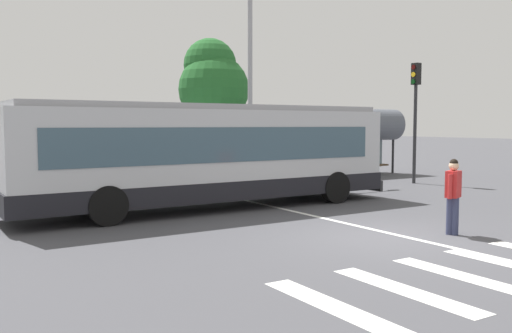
{
  "coord_description": "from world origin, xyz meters",
  "views": [
    {
      "loc": [
        -8.74,
        -8.72,
        2.48
      ],
      "look_at": [
        -0.55,
        4.49,
        1.3
      ],
      "focal_mm": 38.71,
      "sensor_mm": 36.0,
      "label": 1
    }
  ],
  "objects_px": {
    "parked_car_blue": "(102,162)",
    "traffic_light_far_corner": "(415,104)",
    "parked_car_white": "(206,158)",
    "twin_arm_street_lamp": "(250,57)",
    "parked_car_charcoal": "(34,165)",
    "parked_car_silver": "(153,160)",
    "pedestrian_crossing_street": "(453,192)",
    "background_tree_right": "(213,82)",
    "bus_stop_shelter": "(358,126)",
    "city_transit_bus": "(209,155)"
  },
  "relations": [
    {
      "from": "parked_car_blue",
      "to": "traffic_light_far_corner",
      "type": "xyz_separation_m",
      "value": [
        10.71,
        -8.75,
        2.6
      ]
    },
    {
      "from": "parked_car_white",
      "to": "twin_arm_street_lamp",
      "type": "xyz_separation_m",
      "value": [
        -0.38,
        -4.99,
        4.56
      ]
    },
    {
      "from": "parked_car_charcoal",
      "to": "traffic_light_far_corner",
      "type": "xyz_separation_m",
      "value": [
        13.61,
        -8.88,
        2.6
      ]
    },
    {
      "from": "parked_car_blue",
      "to": "parked_car_white",
      "type": "bearing_deg",
      "value": 1.24
    },
    {
      "from": "parked_car_charcoal",
      "to": "traffic_light_far_corner",
      "type": "bearing_deg",
      "value": -33.14
    },
    {
      "from": "parked_car_charcoal",
      "to": "parked_car_silver",
      "type": "xyz_separation_m",
      "value": [
        5.57,
        0.48,
        0.0
      ]
    },
    {
      "from": "parked_car_blue",
      "to": "pedestrian_crossing_street",
      "type": "bearing_deg",
      "value": -79.83
    },
    {
      "from": "parked_car_charcoal",
      "to": "background_tree_right",
      "type": "relative_size",
      "value": 0.63
    },
    {
      "from": "parked_car_blue",
      "to": "traffic_light_far_corner",
      "type": "relative_size",
      "value": 0.9
    },
    {
      "from": "parked_car_white",
      "to": "bus_stop_shelter",
      "type": "xyz_separation_m",
      "value": [
        5.93,
        -4.79,
        1.65
      ]
    },
    {
      "from": "pedestrian_crossing_street",
      "to": "parked_car_blue",
      "type": "distance_m",
      "value": 17.13
    },
    {
      "from": "city_transit_bus",
      "to": "background_tree_right",
      "type": "distance_m",
      "value": 14.9
    },
    {
      "from": "traffic_light_far_corner",
      "to": "parked_car_charcoal",
      "type": "bearing_deg",
      "value": 146.86
    },
    {
      "from": "parked_car_silver",
      "to": "city_transit_bus",
      "type": "bearing_deg",
      "value": -102.8
    },
    {
      "from": "pedestrian_crossing_street",
      "to": "traffic_light_far_corner",
      "type": "relative_size",
      "value": 0.34
    },
    {
      "from": "parked_car_silver",
      "to": "parked_car_charcoal",
      "type": "bearing_deg",
      "value": -175.08
    },
    {
      "from": "bus_stop_shelter",
      "to": "pedestrian_crossing_street",
      "type": "bearing_deg",
      "value": -124.05
    },
    {
      "from": "parked_car_silver",
      "to": "parked_car_blue",
      "type": "bearing_deg",
      "value": -167.04
    },
    {
      "from": "parked_car_charcoal",
      "to": "parked_car_white",
      "type": "xyz_separation_m",
      "value": [
        8.22,
        -0.02,
        0.0
      ]
    },
    {
      "from": "background_tree_right",
      "to": "city_transit_bus",
      "type": "bearing_deg",
      "value": -117.78
    },
    {
      "from": "twin_arm_street_lamp",
      "to": "pedestrian_crossing_street",
      "type": "bearing_deg",
      "value": -99.11
    },
    {
      "from": "parked_car_charcoal",
      "to": "bus_stop_shelter",
      "type": "distance_m",
      "value": 15.04
    },
    {
      "from": "city_transit_bus",
      "to": "traffic_light_far_corner",
      "type": "distance_m",
      "value": 10.83
    },
    {
      "from": "traffic_light_far_corner",
      "to": "background_tree_right",
      "type": "distance_m",
      "value": 11.88
    },
    {
      "from": "parked_car_white",
      "to": "background_tree_right",
      "type": "xyz_separation_m",
      "value": [
        1.61,
        2.31,
        4.05
      ]
    },
    {
      "from": "city_transit_bus",
      "to": "parked_car_white",
      "type": "bearing_deg",
      "value": 63.93
    },
    {
      "from": "parked_car_white",
      "to": "city_transit_bus",
      "type": "bearing_deg",
      "value": -116.07
    },
    {
      "from": "twin_arm_street_lamp",
      "to": "parked_car_white",
      "type": "bearing_deg",
      "value": 85.63
    },
    {
      "from": "city_transit_bus",
      "to": "parked_car_white",
      "type": "height_order",
      "value": "city_transit_bus"
    },
    {
      "from": "parked_car_silver",
      "to": "parked_car_white",
      "type": "bearing_deg",
      "value": -10.68
    },
    {
      "from": "bus_stop_shelter",
      "to": "background_tree_right",
      "type": "bearing_deg",
      "value": 121.29
    },
    {
      "from": "city_transit_bus",
      "to": "parked_car_silver",
      "type": "height_order",
      "value": "city_transit_bus"
    },
    {
      "from": "parked_car_white",
      "to": "bus_stop_shelter",
      "type": "distance_m",
      "value": 7.8
    },
    {
      "from": "city_transit_bus",
      "to": "parked_car_blue",
      "type": "bearing_deg",
      "value": 90.9
    },
    {
      "from": "parked_car_white",
      "to": "twin_arm_street_lamp",
      "type": "bearing_deg",
      "value": -94.37
    },
    {
      "from": "bus_stop_shelter",
      "to": "parked_car_charcoal",
      "type": "bearing_deg",
      "value": 161.23
    },
    {
      "from": "parked_car_blue",
      "to": "twin_arm_street_lamp",
      "type": "height_order",
      "value": "twin_arm_street_lamp"
    },
    {
      "from": "city_transit_bus",
      "to": "twin_arm_street_lamp",
      "type": "distance_m",
      "value": 8.24
    },
    {
      "from": "parked_car_white",
      "to": "background_tree_right",
      "type": "height_order",
      "value": "background_tree_right"
    },
    {
      "from": "traffic_light_far_corner",
      "to": "twin_arm_street_lamp",
      "type": "height_order",
      "value": "twin_arm_street_lamp"
    },
    {
      "from": "parked_car_charcoal",
      "to": "background_tree_right",
      "type": "distance_m",
      "value": 10.88
    },
    {
      "from": "pedestrian_crossing_street",
      "to": "parked_car_charcoal",
      "type": "bearing_deg",
      "value": 109.2
    },
    {
      "from": "parked_car_white",
      "to": "background_tree_right",
      "type": "bearing_deg",
      "value": 55.08
    },
    {
      "from": "pedestrian_crossing_street",
      "to": "parked_car_white",
      "type": "relative_size",
      "value": 0.38
    },
    {
      "from": "parked_car_blue",
      "to": "parked_car_silver",
      "type": "distance_m",
      "value": 2.75
    },
    {
      "from": "twin_arm_street_lamp",
      "to": "parked_car_blue",
      "type": "bearing_deg",
      "value": 135.42
    },
    {
      "from": "pedestrian_crossing_street",
      "to": "parked_car_blue",
      "type": "height_order",
      "value": "pedestrian_crossing_street"
    },
    {
      "from": "parked_car_blue",
      "to": "traffic_light_far_corner",
      "type": "distance_m",
      "value": 14.07
    },
    {
      "from": "parked_car_charcoal",
      "to": "background_tree_right",
      "type": "height_order",
      "value": "background_tree_right"
    },
    {
      "from": "parked_car_blue",
      "to": "traffic_light_far_corner",
      "type": "height_order",
      "value": "traffic_light_far_corner"
    }
  ]
}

